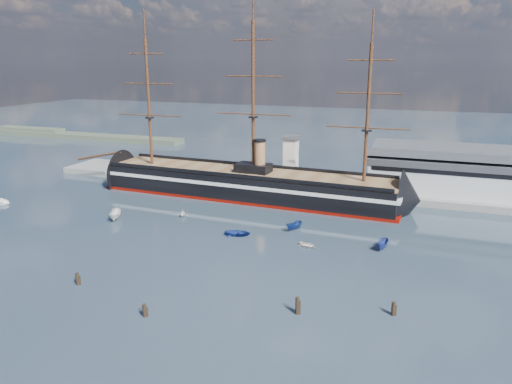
% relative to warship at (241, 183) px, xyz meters
% --- Properties ---
extents(ground, '(600.00, 600.00, 0.00)m').
position_rel_warship_xyz_m(ground, '(8.33, -20.00, -4.04)').
color(ground, '#20323E').
rests_on(ground, ground).
extents(quay, '(180.00, 18.00, 2.00)m').
position_rel_warship_xyz_m(quay, '(18.33, 16.00, -4.04)').
color(quay, slate).
rests_on(quay, ground).
extents(warehouse, '(63.00, 21.00, 11.60)m').
position_rel_warship_xyz_m(warehouse, '(66.33, 20.00, 3.95)').
color(warehouse, '#B7BABC').
rests_on(warehouse, ground).
extents(quay_tower, '(5.00, 5.00, 15.00)m').
position_rel_warship_xyz_m(quay_tower, '(11.33, 13.00, 5.72)').
color(quay_tower, silver).
rests_on(quay_tower, ground).
extents(shoreline, '(120.00, 10.00, 4.00)m').
position_rel_warship_xyz_m(shoreline, '(-130.90, 75.00, -2.59)').
color(shoreline, '#3F4C38').
rests_on(shoreline, ground).
extents(warship, '(113.23, 20.26, 53.94)m').
position_rel_warship_xyz_m(warship, '(0.00, 0.00, 0.00)').
color(warship, black).
rests_on(warship, ground).
extents(motorboat_a, '(8.17, 5.70, 3.08)m').
position_rel_warship_xyz_m(motorboat_a, '(-22.02, -31.80, -4.04)').
color(motorboat_a, white).
rests_on(motorboat_a, ground).
extents(motorboat_b, '(2.16, 3.98, 1.76)m').
position_rel_warship_xyz_m(motorboat_b, '(11.67, -31.72, -4.04)').
color(motorboat_b, navy).
rests_on(motorboat_b, ground).
extents(motorboat_c, '(6.38, 4.58, 2.41)m').
position_rel_warship_xyz_m(motorboat_c, '(23.02, -23.62, -4.04)').
color(motorboat_c, navy).
rests_on(motorboat_c, ground).
extents(motorboat_d, '(5.81, 3.98, 1.96)m').
position_rel_warship_xyz_m(motorboat_d, '(-7.32, -23.25, -4.04)').
color(motorboat_d, silver).
rests_on(motorboat_d, ground).
extents(motorboat_e, '(2.32, 2.99, 1.30)m').
position_rel_warship_xyz_m(motorboat_e, '(28.84, -33.27, -4.04)').
color(motorboat_e, silver).
rests_on(motorboat_e, ground).
extents(motorboat_f, '(6.40, 3.25, 2.44)m').
position_rel_warship_xyz_m(motorboat_f, '(44.37, -28.93, -4.04)').
color(motorboat_f, navy).
rests_on(motorboat_f, ground).
extents(piling_near_left, '(0.64, 0.64, 3.02)m').
position_rel_warship_xyz_m(piling_near_left, '(-5.92, -65.96, -4.04)').
color(piling_near_left, black).
rests_on(piling_near_left, ground).
extents(piling_near_mid, '(0.64, 0.64, 2.87)m').
position_rel_warship_xyz_m(piling_near_mid, '(11.90, -71.81, -4.04)').
color(piling_near_mid, black).
rests_on(piling_near_mid, ground).
extents(piling_near_right, '(0.64, 0.64, 3.66)m').
position_rel_warship_xyz_m(piling_near_right, '(34.58, -62.59, -4.04)').
color(piling_near_right, black).
rests_on(piling_near_right, ground).
extents(piling_far_right, '(0.64, 0.64, 3.05)m').
position_rel_warship_xyz_m(piling_far_right, '(49.20, -57.70, -4.04)').
color(piling_far_right, black).
rests_on(piling_far_right, ground).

